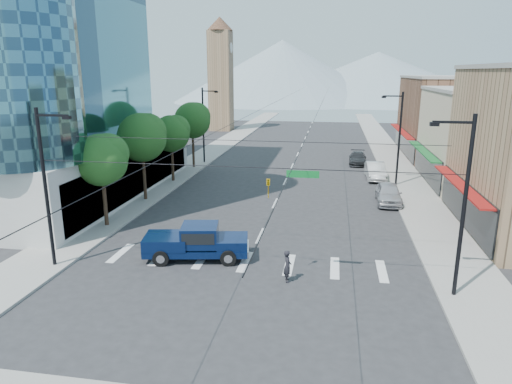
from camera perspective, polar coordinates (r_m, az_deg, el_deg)
ground at (r=25.69m, az=-1.58°, el=-10.06°), size 160.00×160.00×0.00m
sidewalk_left at (r=65.88m, az=-5.08°, el=5.39°), size 4.00×120.00×0.15m
sidewalk_right at (r=64.18m, az=16.20°, el=4.61°), size 4.00×120.00×0.15m
shop_mid at (r=49.71m, az=27.78°, el=5.84°), size 12.00×14.00×9.00m
shop_far at (r=64.96m, az=23.61°, el=8.48°), size 12.00×18.00×10.00m
clock_tower at (r=87.43m, az=-4.45°, el=14.67°), size 4.80×4.80×20.40m
mountain_left at (r=173.95m, az=3.31°, el=14.86°), size 80.00×80.00×22.00m
mountain_right at (r=183.50m, az=14.92°, el=13.78°), size 90.00×90.00×18.00m
tree_near at (r=33.42m, az=-18.51°, el=4.03°), size 3.65×3.64×6.71m
tree_midnear at (r=39.55m, az=-13.86°, el=6.82°), size 4.09×4.09×7.52m
tree_midfar at (r=46.08m, az=-10.38°, el=7.33°), size 3.65×3.64×6.71m
tree_far at (r=52.60m, az=-7.81°, el=9.00°), size 4.09×4.09×7.52m
signal_rig at (r=23.12m, az=-1.67°, el=-0.64°), size 21.80×0.20×9.00m
lamp_pole_nw at (r=55.32m, az=-6.48°, el=8.64°), size 2.00×0.25×9.00m
lamp_pole_ne at (r=45.63m, az=17.35°, el=6.77°), size 2.00×0.25×9.00m
pickup_truck at (r=27.34m, az=-7.52°, el=-6.13°), size 6.47×3.25×2.10m
pedestrian at (r=24.42m, az=3.95°, el=-9.22°), size 0.57×0.72×1.75m
parked_car_near at (r=40.04m, az=16.24°, el=-0.17°), size 2.12×5.06×1.71m
parked_car_mid at (r=48.80m, az=14.70°, el=2.57°), size 2.01×5.27×1.72m
parked_car_far at (r=56.23m, az=12.60°, el=4.13°), size 2.20×5.05×1.45m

